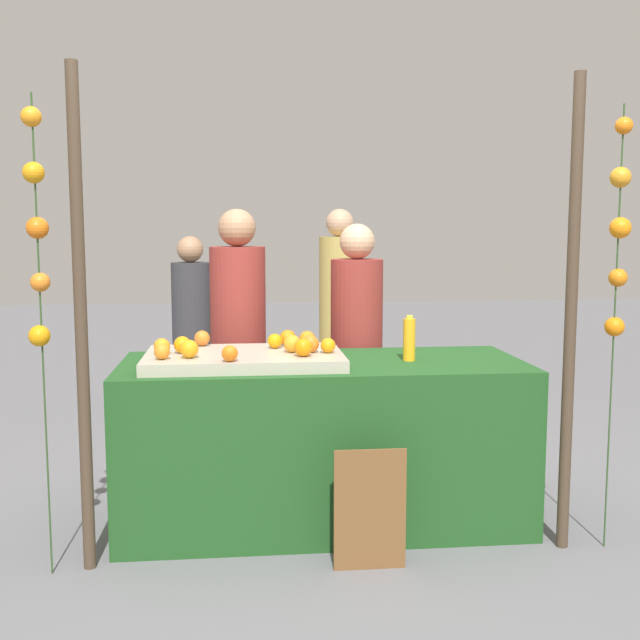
{
  "coord_description": "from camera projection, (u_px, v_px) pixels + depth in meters",
  "views": [
    {
      "loc": [
        -0.43,
        -3.93,
        1.56
      ],
      "look_at": [
        0.0,
        0.15,
        1.06
      ],
      "focal_mm": 43.16,
      "sensor_mm": 36.0,
      "label": 1
    }
  ],
  "objects": [
    {
      "name": "canopy_post_right",
      "position": [
        571.0,
        317.0,
        3.63
      ],
      "size": [
        0.06,
        0.06,
        2.26
      ],
      "primitive_type": "cylinder",
      "color": "#473828",
      "rests_on": "ground_plane"
    },
    {
      "name": "canopy_post_left",
      "position": [
        81.0,
        324.0,
        3.4
      ],
      "size": [
        0.06,
        0.06,
        2.26
      ],
      "primitive_type": "cylinder",
      "color": "#473828",
      "rests_on": "ground_plane"
    },
    {
      "name": "orange_3",
      "position": [
        288.0,
        338.0,
        4.13
      ],
      "size": [
        0.09,
        0.09,
        0.09
      ],
      "primitive_type": "sphere",
      "color": "orange",
      "rests_on": "orange_tray"
    },
    {
      "name": "juice_bottle",
      "position": [
        409.0,
        339.0,
        4.02
      ],
      "size": [
        0.06,
        0.06,
        0.24
      ],
      "color": "#F4A91B",
      "rests_on": "stall_counter"
    },
    {
      "name": "garland_strand_right",
      "position": [
        619.0,
        235.0,
        3.59
      ],
      "size": [
        0.1,
        0.11,
        2.12
      ],
      "color": "#2D4C23",
      "rests_on": "ground_plane"
    },
    {
      "name": "orange_tray",
      "position": [
        244.0,
        358.0,
        3.92
      ],
      "size": [
        1.0,
        0.63,
        0.06
      ],
      "primitive_type": "cube",
      "color": "#B2AD99",
      "rests_on": "stall_counter"
    },
    {
      "name": "orange_7",
      "position": [
        310.0,
        344.0,
        3.92
      ],
      "size": [
        0.09,
        0.09,
        0.09
      ],
      "primitive_type": "sphere",
      "color": "orange",
      "rests_on": "orange_tray"
    },
    {
      "name": "orange_5",
      "position": [
        328.0,
        345.0,
        3.91
      ],
      "size": [
        0.08,
        0.08,
        0.08
      ],
      "primitive_type": "sphere",
      "color": "orange",
      "rests_on": "orange_tray"
    },
    {
      "name": "crowd_person_0",
      "position": [
        339.0,
        318.0,
        6.49
      ],
      "size": [
        0.34,
        0.34,
        1.71
      ],
      "color": "tan",
      "rests_on": "ground_plane"
    },
    {
      "name": "orange_2",
      "position": [
        303.0,
        347.0,
        3.8
      ],
      "size": [
        0.09,
        0.09,
        0.09
      ],
      "primitive_type": "sphere",
      "color": "orange",
      "rests_on": "orange_tray"
    },
    {
      "name": "orange_6",
      "position": [
        307.0,
        339.0,
        4.12
      ],
      "size": [
        0.08,
        0.08,
        0.08
      ],
      "primitive_type": "sphere",
      "color": "orange",
      "rests_on": "orange_tray"
    },
    {
      "name": "vendor_right",
      "position": [
        356.0,
        363.0,
        4.69
      ],
      "size": [
        0.32,
        0.32,
        1.58
      ],
      "color": "maroon",
      "rests_on": "ground_plane"
    },
    {
      "name": "orange_12",
      "position": [
        202.0,
        338.0,
        4.14
      ],
      "size": [
        0.08,
        0.08,
        0.08
      ],
      "primitive_type": "sphere",
      "color": "orange",
      "rests_on": "orange_tray"
    },
    {
      "name": "ground_plane",
      "position": [
        323.0,
        520.0,
        4.11
      ],
      "size": [
        24.0,
        24.0,
        0.0
      ],
      "primitive_type": "plane",
      "color": "slate"
    },
    {
      "name": "orange_10",
      "position": [
        275.0,
        341.0,
        4.06
      ],
      "size": [
        0.08,
        0.08,
        0.08
      ],
      "primitive_type": "sphere",
      "color": "orange",
      "rests_on": "orange_tray"
    },
    {
      "name": "stall_counter",
      "position": [
        323.0,
        442.0,
        4.06
      ],
      "size": [
        2.1,
        0.85,
        0.86
      ],
      "primitive_type": "cube",
      "color": "#1E4C1E",
      "rests_on": "ground_plane"
    },
    {
      "name": "orange_13",
      "position": [
        162.0,
        352.0,
        3.71
      ],
      "size": [
        0.08,
        0.08,
        0.08
      ],
      "primitive_type": "sphere",
      "color": "orange",
      "rests_on": "orange_tray"
    },
    {
      "name": "orange_8",
      "position": [
        308.0,
        342.0,
        4.05
      ],
      "size": [
        0.07,
        0.07,
        0.07
      ],
      "primitive_type": "sphere",
      "color": "orange",
      "rests_on": "orange_tray"
    },
    {
      "name": "orange_1",
      "position": [
        162.0,
        346.0,
        3.86
      ],
      "size": [
        0.08,
        0.08,
        0.08
      ],
      "primitive_type": "sphere",
      "color": "orange",
      "rests_on": "orange_tray"
    },
    {
      "name": "orange_4",
      "position": [
        182.0,
        345.0,
        3.89
      ],
      "size": [
        0.09,
        0.09,
        0.09
      ],
      "primitive_type": "sphere",
      "color": "orange",
      "rests_on": "orange_tray"
    },
    {
      "name": "vendor_left",
      "position": [
        239.0,
        357.0,
        4.66
      ],
      "size": [
        0.33,
        0.33,
        1.66
      ],
      "color": "maroon",
      "rests_on": "ground_plane"
    },
    {
      "name": "chalkboard_sign",
      "position": [
        370.0,
        510.0,
        3.49
      ],
      "size": [
        0.33,
        0.03,
        0.58
      ],
      "color": "brown",
      "rests_on": "ground_plane"
    },
    {
      "name": "orange_11",
      "position": [
        230.0,
        353.0,
        3.65
      ],
      "size": [
        0.08,
        0.08,
        0.08
      ],
      "primitive_type": "sphere",
      "color": "orange",
      "rests_on": "orange_tray"
    },
    {
      "name": "orange_9",
      "position": [
        292.0,
        344.0,
        3.92
      ],
      "size": [
        0.09,
        0.09,
        0.09
      ],
      "primitive_type": "sphere",
      "color": "orange",
      "rests_on": "orange_tray"
    },
    {
      "name": "crowd_person_1",
      "position": [
        192.0,
        339.0,
        5.94
      ],
      "size": [
        0.3,
        0.3,
        1.49
      ],
      "color": "#333338",
      "rests_on": "ground_plane"
    },
    {
      "name": "garland_strand_left",
      "position": [
        37.0,
        234.0,
        3.29
      ],
      "size": [
        0.1,
        0.1,
        2.12
      ],
      "color": "#2D4C23",
      "rests_on": "ground_plane"
    },
    {
      "name": "orange_0",
      "position": [
        189.0,
        349.0,
        3.75
      ],
      "size": [
        0.09,
        0.09,
        0.09
      ],
      "primitive_type": "sphere",
      "color": "orange",
      "rests_on": "orange_tray"
    }
  ]
}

